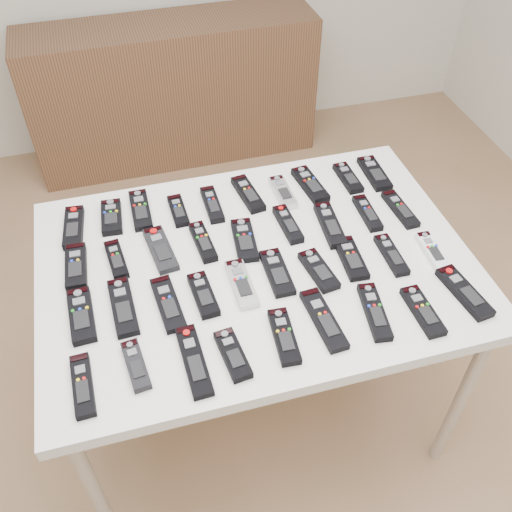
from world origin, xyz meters
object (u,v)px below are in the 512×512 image
object	(u,v)px
remote_36	(423,311)
remote_23	(241,284)
remote_1	(112,217)
remote_34	(324,319)
remote_4	(212,204)
remote_30	(136,365)
table	(256,274)
remote_15	(288,224)
remote_22	(203,295)
remote_33	(284,336)
remote_31	(194,361)
remote_14	(244,240)
remote_27	(391,255)
remote_0	(74,227)
remote_19	(81,315)
remote_17	(367,213)
remote_32	(233,355)
remote_35	(374,312)
remote_37	(464,292)
remote_12	(161,249)
remote_10	(76,266)
remote_3	(178,211)
remote_5	(248,194)
remote_2	(141,210)
remote_8	(348,178)
remote_13	(203,242)
remote_25	(319,270)
sideboard	(174,92)
remote_9	(374,173)
remote_18	(400,209)
remote_7	(310,185)
remote_26	(351,258)
remote_11	(116,260)
remote_21	(168,304)
remote_16	(330,225)
remote_6	(283,192)
remote_28	(432,251)

from	to	relation	value
remote_36	remote_23	bearing A→B (deg)	151.81
remote_1	remote_34	xyz separation A→B (m)	(0.50, -0.56, -0.00)
remote_4	remote_30	xyz separation A→B (m)	(-0.31, -0.55, 0.00)
table	remote_15	distance (m)	0.19
remote_1	remote_22	world-z (taller)	same
remote_33	remote_31	bearing A→B (deg)	-173.39
remote_14	remote_36	xyz separation A→B (m)	(0.39, -0.39, -0.00)
remote_31	remote_33	distance (m)	0.24
remote_34	remote_22	bearing A→B (deg)	145.79
remote_4	remote_27	distance (m)	0.58
remote_0	remote_1	bearing A→B (deg)	13.96
remote_34	remote_19	bearing A→B (deg)	159.49
remote_17	remote_32	distance (m)	0.68
remote_35	remote_37	world-z (taller)	same
remote_12	remote_10	bearing A→B (deg)	173.96
remote_3	remote_5	xyz separation A→B (m)	(0.23, 0.02, 0.00)
remote_2	remote_19	distance (m)	0.44
remote_8	remote_17	world-z (taller)	same
remote_8	remote_13	xyz separation A→B (m)	(-0.54, -0.18, 0.00)
remote_17	remote_5	bearing A→B (deg)	151.85
remote_17	remote_25	distance (m)	0.30
remote_32	remote_36	xyz separation A→B (m)	(0.52, 0.00, -0.00)
sideboard	remote_8	size ratio (longest dim) A/B	9.94
remote_3	remote_8	bearing A→B (deg)	-0.31
remote_3	remote_9	distance (m)	0.68
remote_8	remote_37	size ratio (longest dim) A/B	0.81
remote_4	remote_14	bearing A→B (deg)	-73.21
remote_15	remote_18	distance (m)	0.37
remote_7	remote_22	world-z (taller)	same
remote_26	remote_34	distance (m)	0.25
remote_33	remote_1	bearing A→B (deg)	127.03
remote_2	remote_11	distance (m)	0.23
remote_18	remote_27	distance (m)	0.22
remote_21	remote_26	size ratio (longest dim) A/B	1.14
remote_2	remote_12	distance (m)	0.20
remote_16	remote_31	size ratio (longest dim) A/B	0.92
remote_2	remote_6	xyz separation A→B (m)	(0.46, -0.04, 0.00)
sideboard	remote_2	distance (m)	1.53
remote_9	remote_21	distance (m)	0.87
remote_10	remote_18	world-z (taller)	remote_10
table	remote_35	size ratio (longest dim) A/B	6.66
remote_25	remote_31	world-z (taller)	remote_25
remote_25	remote_36	size ratio (longest dim) A/B	0.93
sideboard	remote_16	distance (m)	1.74
table	remote_9	xyz separation A→B (m)	(0.50, 0.29, 0.07)
remote_15	remote_33	world-z (taller)	remote_15
remote_2	remote_36	world-z (taller)	remote_36
remote_5	remote_32	bearing A→B (deg)	-115.93
remote_28	sideboard	bearing A→B (deg)	107.89
remote_10	remote_15	size ratio (longest dim) A/B	1.04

